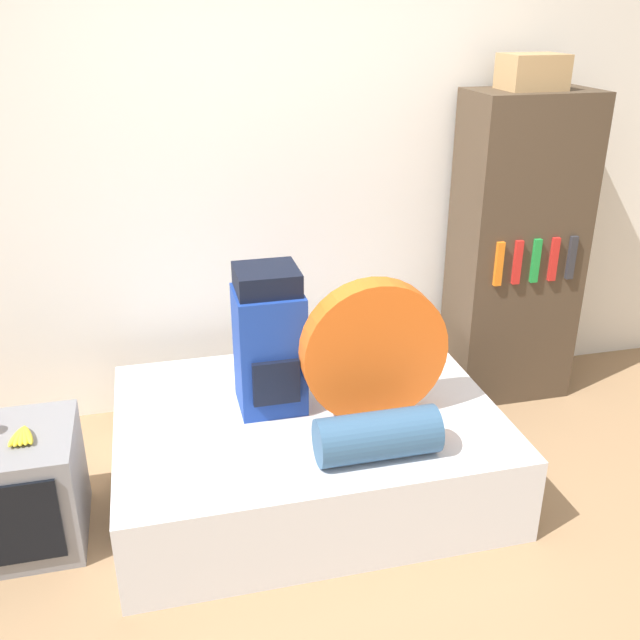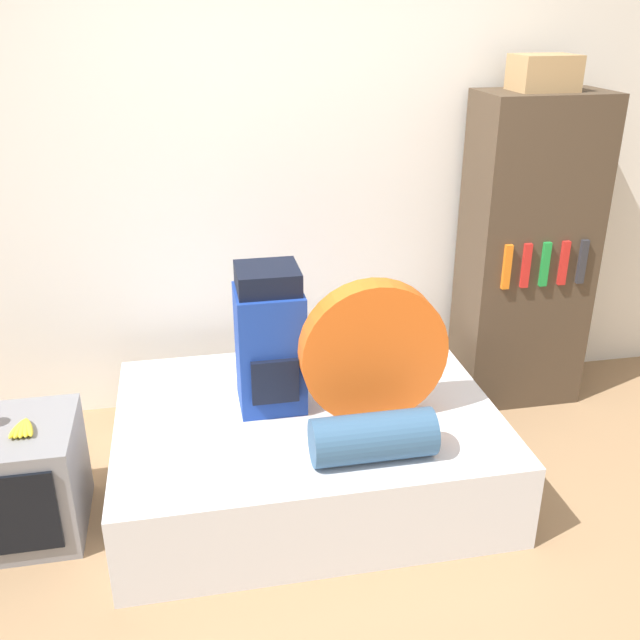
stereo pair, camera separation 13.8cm
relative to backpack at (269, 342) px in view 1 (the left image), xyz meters
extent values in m
plane|color=#997551|center=(0.24, -0.81, -0.74)|extent=(16.00, 16.00, 0.00)
cube|color=white|center=(0.24, 0.84, 0.56)|extent=(8.00, 0.05, 2.60)
cube|color=silver|center=(0.15, -0.09, -0.53)|extent=(1.75, 1.30, 0.41)
cube|color=navy|center=(0.00, 0.00, -0.04)|extent=(0.30, 0.29, 0.57)
cube|color=black|center=(0.00, 0.02, 0.30)|extent=(0.28, 0.27, 0.10)
cube|color=black|center=(0.00, -0.16, -0.13)|extent=(0.21, 0.03, 0.21)
cylinder|color=#E05B19|center=(0.43, -0.20, 0.00)|extent=(0.66, 0.12, 0.66)
cylinder|color=#33567A|center=(0.35, -0.52, -0.23)|extent=(0.51, 0.20, 0.20)
cube|color=gray|center=(-1.17, -0.17, -0.48)|extent=(0.60, 0.51, 0.52)
ellipsoid|color=yellow|center=(-1.08, -0.21, -0.21)|extent=(0.08, 0.15, 0.03)
ellipsoid|color=yellow|center=(-1.07, -0.21, -0.21)|extent=(0.05, 0.15, 0.03)
ellipsoid|color=yellow|center=(-1.06, -0.21, -0.21)|extent=(0.03, 0.15, 0.03)
ellipsoid|color=yellow|center=(-1.05, -0.21, -0.21)|extent=(0.05, 0.15, 0.03)
ellipsoid|color=yellow|center=(-1.04, -0.21, -0.21)|extent=(0.08, 0.15, 0.03)
cube|color=#473828|center=(1.51, 0.56, 0.13)|extent=(0.67, 0.41, 1.74)
cube|color=orange|center=(1.30, 0.34, 0.14)|extent=(0.04, 0.02, 0.24)
cube|color=red|center=(1.40, 0.34, 0.14)|extent=(0.04, 0.02, 0.24)
cube|color=#1E8E38|center=(1.51, 0.34, 0.14)|extent=(0.04, 0.02, 0.24)
cube|color=red|center=(1.62, 0.34, 0.14)|extent=(0.04, 0.02, 0.24)
cube|color=#2D2D33|center=(1.73, 0.34, 0.14)|extent=(0.04, 0.02, 0.24)
cube|color=#A88456|center=(1.48, 0.56, 1.09)|extent=(0.30, 0.24, 0.17)
camera|label=1|loc=(-0.47, -2.88, 1.41)|focal=40.00mm
camera|label=2|loc=(-0.34, -2.91, 1.41)|focal=40.00mm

